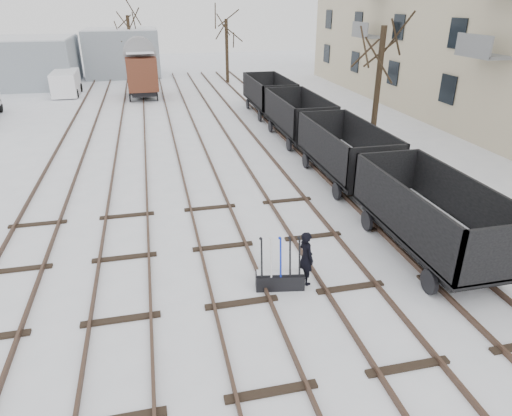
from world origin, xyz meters
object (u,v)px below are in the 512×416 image
at_px(worker, 306,258).
at_px(box_van_wagon, 141,71).
at_px(panel_van, 66,83).
at_px(freight_wagon_a, 429,227).
at_px(ground_frame, 280,279).

xyz_separation_m(worker, box_van_wagon, (-4.14, 27.51, 1.28)).
bearing_deg(panel_van, worker, -72.40).
relative_size(worker, panel_van, 0.36).
bearing_deg(box_van_wagon, freight_wagon_a, -74.93).
xyz_separation_m(freight_wagon_a, panel_van, (-14.25, 29.23, 0.07)).
bearing_deg(panel_van, box_van_wagon, -22.64).
height_order(ground_frame, box_van_wagon, box_van_wagon).
distance_m(worker, box_van_wagon, 27.85).
distance_m(freight_wagon_a, panel_van, 32.52).
xyz_separation_m(ground_frame, worker, (0.75, 0.10, 0.49)).
bearing_deg(ground_frame, panel_van, 117.08).
xyz_separation_m(ground_frame, freight_wagon_a, (4.85, 0.75, 0.63)).
bearing_deg(box_van_wagon, ground_frame, -84.99).
bearing_deg(ground_frame, worker, 17.26).
relative_size(ground_frame, freight_wagon_a, 0.26).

